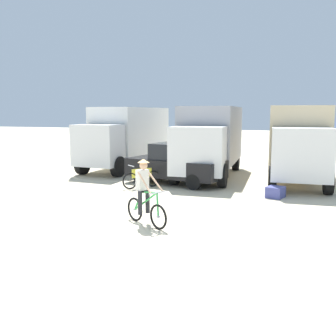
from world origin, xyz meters
name	(u,v)px	position (x,y,z in m)	size (l,w,h in m)	color
ground_plane	(123,224)	(0.00, 0.00, 0.00)	(120.00, 120.00, 0.00)	beige
box_truck_white_box	(126,135)	(-4.50, 9.78, 1.87)	(2.76, 6.88, 3.35)	white
box_truck_grey_hauler	(210,138)	(0.45, 8.73, 1.87)	(2.70, 6.86, 3.35)	#9E9EA3
box_truck_tan_camper	(297,139)	(4.44, 8.72, 1.87)	(2.81, 6.89, 3.35)	#CCB78E
sedan_parked	(176,164)	(-0.45, 6.21, 0.88)	(4.48, 2.61, 1.76)	black
cyclist_orange_shirt	(145,195)	(0.62, 0.13, 0.85)	(1.53, 0.93, 1.82)	black
bicycle_spare	(142,178)	(-1.50, 4.87, 0.40)	(1.15, 1.37, 0.97)	black
supply_crate	(275,192)	(3.80, 4.81, 0.20)	(0.55, 0.62, 0.40)	#4C5199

